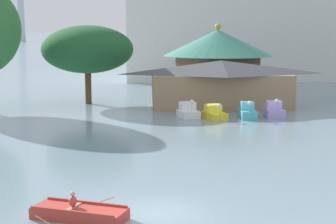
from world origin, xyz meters
TOP-DOWN VIEW (x-y plane):
  - ground_plane at (0.00, 0.00)m, footprint 2000.00×2000.00m
  - rowboat_with_rower at (-3.37, -0.64)m, footprint 4.34×4.00m
  - pedal_boat_white at (4.01, 26.58)m, footprint 2.07×2.55m
  - pedal_boat_yellow at (6.28, 25.87)m, footprint 2.13×3.02m
  - pedal_boat_cyan at (9.32, 25.90)m, footprint 1.39×2.44m
  - pedal_boat_lavender at (11.84, 26.29)m, footprint 1.60×2.22m
  - boathouse at (8.02, 32.92)m, footprint 15.09×6.20m
  - green_roof_pavilion at (8.92, 41.52)m, footprint 12.68×12.68m
  - shoreline_tree_mid at (-5.73, 36.73)m, footprint 9.73×9.73m
  - background_building_block at (18.09, 68.76)m, footprint 40.67×20.18m

SIDE VIEW (x-z plane):
  - ground_plane at x=0.00m, z-range 0.00..0.00m
  - rowboat_with_rower at x=-3.37m, z-range -0.48..1.01m
  - pedal_boat_yellow at x=6.28m, z-range -0.26..1.27m
  - pedal_boat_white at x=4.01m, z-range -0.32..1.45m
  - pedal_boat_lavender at x=11.84m, z-range -0.31..1.50m
  - pedal_boat_cyan at x=9.32m, z-range -0.25..1.44m
  - boathouse at x=8.02m, z-range 0.11..4.93m
  - green_roof_pavilion at x=8.92m, z-range 0.14..8.70m
  - shoreline_tree_mid at x=-5.73m, z-range 1.63..9.99m
  - background_building_block at x=18.09m, z-range 0.02..21.49m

